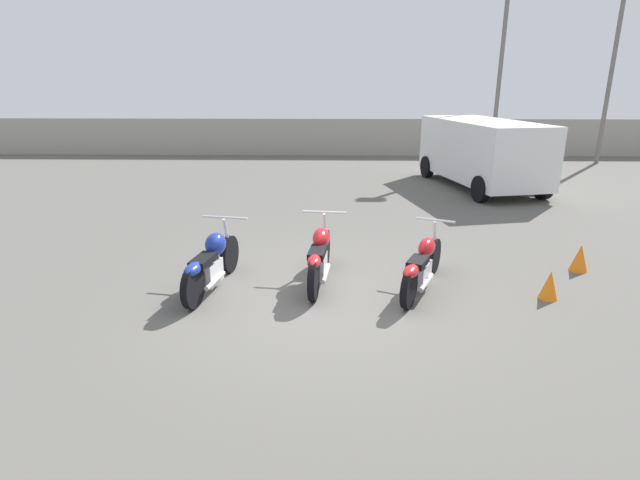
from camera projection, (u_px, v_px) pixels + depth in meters
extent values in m
plane|color=#5B5954|center=(319.00, 297.00, 7.43)|extent=(60.00, 60.00, 0.00)
cube|color=#9E998E|center=(328.00, 137.00, 21.33)|extent=(40.00, 0.04, 1.55)
cylinder|color=slate|center=(501.00, 66.00, 18.67)|extent=(0.16, 0.16, 7.23)
cylinder|color=slate|center=(610.00, 79.00, 18.58)|extent=(0.16, 0.16, 6.26)
cylinder|color=black|center=(229.00, 254.00, 8.32)|extent=(0.20, 0.63, 0.63)
cylinder|color=black|center=(193.00, 287.00, 6.99)|extent=(0.20, 0.63, 0.63)
cube|color=silver|center=(211.00, 273.00, 7.60)|extent=(0.28, 0.54, 0.34)
ellipsoid|color=navy|center=(216.00, 244.00, 7.71)|extent=(0.37, 0.48, 0.36)
cube|color=black|center=(203.00, 260.00, 7.28)|extent=(0.33, 0.59, 0.10)
ellipsoid|color=navy|center=(193.00, 269.00, 6.96)|extent=(0.27, 0.47, 0.16)
cylinder|color=silver|center=(225.00, 217.00, 8.02)|extent=(0.75, 0.16, 0.04)
cylinder|color=silver|center=(227.00, 236.00, 8.17)|extent=(0.09, 0.26, 0.65)
cylinder|color=silver|center=(215.00, 281.00, 7.46)|extent=(0.18, 0.66, 0.07)
cylinder|color=black|center=(325.00, 249.00, 8.57)|extent=(0.17, 0.65, 0.65)
cylinder|color=black|center=(314.00, 279.00, 7.25)|extent=(0.17, 0.65, 0.65)
cube|color=silver|center=(319.00, 266.00, 7.85)|extent=(0.25, 0.52, 0.35)
ellipsoid|color=red|center=(321.00, 238.00, 7.96)|extent=(0.33, 0.57, 0.32)
cube|color=black|center=(317.00, 252.00, 7.53)|extent=(0.30, 0.56, 0.10)
ellipsoid|color=red|center=(314.00, 261.00, 7.22)|extent=(0.25, 0.46, 0.16)
cylinder|color=silver|center=(325.00, 212.00, 8.27)|extent=(0.73, 0.11, 0.04)
cylinder|color=silver|center=(325.00, 231.00, 8.42)|extent=(0.08, 0.26, 0.66)
cylinder|color=silver|center=(326.00, 273.00, 7.72)|extent=(0.15, 0.72, 0.07)
cylinder|color=black|center=(434.00, 256.00, 8.30)|extent=(0.33, 0.58, 0.59)
cylinder|color=black|center=(409.00, 288.00, 7.00)|extent=(0.33, 0.58, 0.59)
cube|color=silver|center=(421.00, 274.00, 7.59)|extent=(0.40, 0.58, 0.32)
ellipsoid|color=red|center=(427.00, 247.00, 7.71)|extent=(0.43, 0.57, 0.28)
cube|color=black|center=(418.00, 262.00, 7.29)|extent=(0.41, 0.52, 0.10)
ellipsoid|color=red|center=(411.00, 271.00, 6.97)|extent=(0.36, 0.48, 0.16)
cylinder|color=silver|center=(435.00, 220.00, 8.02)|extent=(0.59, 0.29, 0.04)
cylinder|color=silver|center=(435.00, 238.00, 8.16)|extent=(0.15, 0.25, 0.63)
cylinder|color=silver|center=(426.00, 282.00, 7.43)|extent=(0.34, 0.64, 0.07)
cube|color=white|center=(482.00, 150.00, 14.79)|extent=(2.89, 5.15, 1.69)
cube|color=black|center=(448.00, 129.00, 16.93)|extent=(1.70, 0.39, 0.51)
cylinder|color=black|center=(427.00, 167.00, 16.58)|extent=(0.36, 0.73, 0.70)
cylinder|color=black|center=(478.00, 165.00, 16.90)|extent=(0.36, 0.73, 0.70)
cylinder|color=black|center=(481.00, 189.00, 13.16)|extent=(0.36, 0.73, 0.70)
cylinder|color=black|center=(543.00, 186.00, 13.48)|extent=(0.36, 0.73, 0.70)
cone|color=orange|center=(580.00, 258.00, 8.39)|extent=(0.29, 0.29, 0.46)
cone|color=orange|center=(550.00, 285.00, 7.31)|extent=(0.27, 0.27, 0.43)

